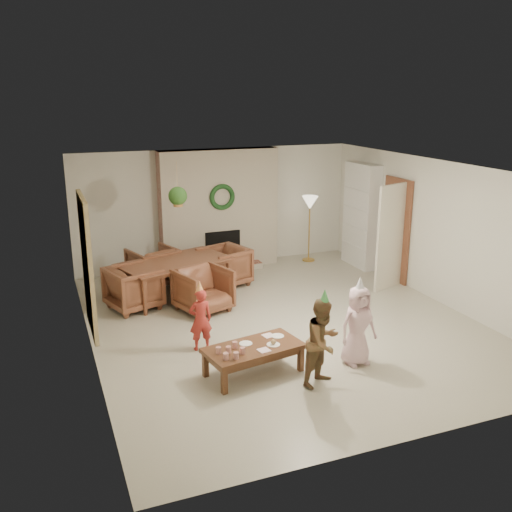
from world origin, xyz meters
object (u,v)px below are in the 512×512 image
dining_table (177,279)px  child_pink (358,326)px  dining_chair_far (153,267)px  child_plaid (323,342)px  child_red (201,320)px  coffee_table_top (254,348)px  dining_chair_left (134,288)px  dining_chair_near (203,290)px  dining_chair_right (224,266)px

dining_table → child_pink: (1.69, -3.46, 0.22)m
dining_chair_far → child_plaid: size_ratio=0.72×
dining_chair_far → dining_table: bearing=90.0°
child_pink → child_plaid: bearing=-158.5°
dining_chair_far → child_red: (0.07, -3.07, 0.09)m
dining_table → child_plaid: (0.98, -3.78, 0.23)m
dining_chair_far → coffee_table_top: dining_chair_far is taller
dining_table → child_plaid: bearing=-93.4°
child_pink → dining_chair_far: bearing=111.3°
dining_chair_left → dining_table: bearing=-90.0°
child_plaid → dining_table: bearing=79.0°
dining_chair_near → child_plaid: (0.72, -2.97, 0.20)m
child_plaid → dining_chair_left: bearing=91.5°
dining_chair_far → coffee_table_top: bearing=79.3°
dining_table → child_plaid: child_plaid is taller
dining_table → dining_chair_right: size_ratio=2.34×
dining_chair_near → coffee_table_top: size_ratio=0.65×
dining_table → dining_chair_right: dining_chair_right is taller
dining_chair_far → dining_chair_left: 1.21m
child_red → child_pink: 2.24m
child_plaid → child_pink: bearing=-0.8°
dining_chair_left → coffee_table_top: dining_chair_left is taller
dining_chair_near → child_pink: 3.01m
dining_chair_right → child_pink: size_ratio=0.75×
dining_chair_far → dining_chair_left: size_ratio=1.00×
dining_table → dining_chair_left: bearing=-180.0°
dining_chair_right → child_pink: child_pink is taller
dining_chair_right → dining_table: bearing=-90.0°
dining_chair_near → child_pink: child_pink is taller
dining_chair_far → child_pink: child_pink is taller
dining_chair_right → dining_chair_far: bearing=-128.7°
dining_chair_near → child_pink: bearing=-79.6°
dining_chair_left → child_red: (0.62, -1.99, 0.09)m
dining_chair_left → child_red: bearing=179.4°
dining_chair_near → dining_chair_left: same height
dining_chair_left → dining_chair_right: size_ratio=1.00×
dining_table → dining_chair_near: bearing=-90.0°
child_red → dining_chair_near: bearing=-106.4°
coffee_table_top → child_plaid: (0.73, -0.56, 0.21)m
dining_table → dining_chair_far: size_ratio=2.34×
dining_chair_left → coffee_table_top: size_ratio=0.65×
dining_chair_left → child_red: size_ratio=0.90×
dining_chair_far → child_pink: bearing=96.6°
dining_chair_right → coffee_table_top: (-0.77, -3.56, -0.01)m
dining_chair_left → coffee_table_top: bearing=-178.1°
dining_chair_near → child_plaid: bearing=-94.4°
child_red → child_plaid: size_ratio=0.81×
dining_chair_right → child_red: (-1.21, -2.59, 0.09)m
dining_chair_left → child_red: child_red is taller
dining_table → dining_chair_left: 0.86m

